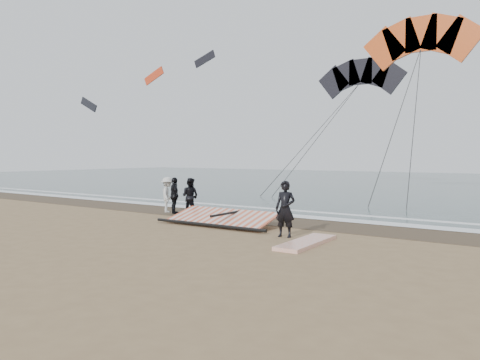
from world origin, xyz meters
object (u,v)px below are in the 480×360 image
Objects in this scene: sail_rig at (223,219)px; board_cream at (255,217)px; man_main at (285,209)px; board_white at (306,242)px.

board_cream is at bearing 87.32° from sail_rig.
board_white is at bearing -39.71° from man_main.
sail_rig reaches higher than board_white.
man_main is 1.51m from board_white.
sail_rig is at bearing 156.48° from board_white.
man_main is at bearing -37.18° from board_cream.
man_main is 0.65× the size of board_white.
board_cream is (-4.11, 3.63, -0.01)m from board_white.
sail_rig reaches higher than board_cream.
sail_rig is at bearing 155.55° from man_main.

